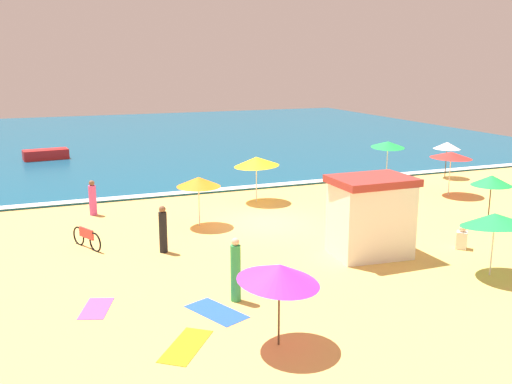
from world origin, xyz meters
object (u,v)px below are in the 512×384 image
lifeguard_cabana (371,216)px  beachgoer_0 (93,199)px  beach_umbrella_3 (492,180)px  beach_umbrella_0 (388,144)px  beach_umbrella_6 (495,219)px  beach_umbrella_7 (199,182)px  beachgoer_7 (462,238)px  beach_umbrella_2 (256,161)px  beachgoer_5 (236,271)px  beachgoer_4 (163,230)px  beach_umbrella_1 (451,155)px  beach_tent (355,199)px  beach_umbrella_4 (447,146)px  parked_bicycle (87,238)px  small_boat_0 (46,154)px  beach_umbrella_5 (279,273)px

lifeguard_cabana → beachgoer_0: bearing=133.1°
beach_umbrella_3 → lifeguard_cabana: bearing=-167.3°
beach_umbrella_0 → beach_umbrella_6: bearing=-110.4°
beach_umbrella_7 → beachgoer_7: beach_umbrella_7 is taller
beach_umbrella_2 → beach_umbrella_7: bearing=-141.1°
beach_umbrella_3 → beachgoer_5: size_ratio=1.21×
beach_umbrella_3 → beachgoer_0: size_ratio=1.45×
beachgoer_0 → beachgoer_4: bearing=-73.7°
lifeguard_cabana → beach_umbrella_2: (-0.82, 8.60, 0.54)m
beach_umbrella_0 → beach_umbrella_2: 8.18m
beach_umbrella_1 → beach_umbrella_7: beach_umbrella_1 is taller
beach_umbrella_0 → beach_tent: bearing=-135.1°
beach_tent → beach_umbrella_6: bearing=-88.7°
beach_umbrella_4 → beachgoer_4: (-18.00, -7.07, -1.04)m
parked_bicycle → lifeguard_cabana: bearing=-25.7°
beach_umbrella_0 → beach_umbrella_6: size_ratio=1.04×
beachgoer_0 → beach_umbrella_0: bearing=3.0°
beachgoer_7 → small_boat_0: (-13.28, 24.99, 0.05)m
beach_umbrella_3 → beach_umbrella_6: (-4.18, -4.57, -0.02)m
beach_umbrella_1 → beach_umbrella_3: bearing=-112.3°
beach_umbrella_2 → beachgoer_5: size_ratio=1.28×
beachgoer_0 → beach_tent: bearing=-21.1°
beachgoer_5 → beach_umbrella_0: bearing=42.3°
beach_tent → small_boat_0: (-12.14, 19.54, -0.24)m
beach_umbrella_0 → beach_umbrella_4: bearing=2.8°
beach_umbrella_1 → beach_umbrella_5: (-14.19, -11.12, -0.22)m
parked_bicycle → small_boat_0: size_ratio=0.56×
beach_umbrella_0 → beach_umbrella_1: (1.39, -3.41, -0.14)m
beachgoer_0 → beachgoer_5: bearing=-75.9°
beach_umbrella_6 → beachgoer_4: bearing=146.7°
beach_umbrella_5 → beachgoer_7: beach_umbrella_5 is taller
beachgoer_7 → small_boat_0: beachgoer_7 is taller
beach_umbrella_2 → beachgoer_5: (-4.79, -10.58, -1.05)m
beach_umbrella_5 → beach_tent: 12.44m
beach_umbrella_5 → small_boat_0: bearing=98.4°
lifeguard_cabana → beachgoer_4: bearing=156.3°
beachgoer_0 → beachgoer_7: (11.81, -9.57, -0.35)m
beach_umbrella_3 → parked_bicycle: (-15.73, 2.85, -1.46)m
beach_umbrella_3 → small_boat_0: size_ratio=0.75×
beach_umbrella_6 → beach_tent: 7.98m
beach_umbrella_6 → beachgoer_4: (-9.08, 5.96, -1.01)m
lifeguard_cabana → beachgoer_4: 7.21m
lifeguard_cabana → beach_umbrella_3: lifeguard_cabana is taller
beach_tent → beach_umbrella_5: bearing=-129.2°
beachgoer_5 → beachgoer_7: bearing=8.5°
parked_bicycle → beachgoer_0: (0.70, 4.58, 0.35)m
beach_umbrella_6 → beach_tent: bearing=91.3°
beachgoer_7 → beach_umbrella_0: bearing=69.9°
beachgoer_4 → beach_umbrella_4: bearing=21.5°
beachgoer_4 → beachgoer_5: (0.97, -4.87, 0.07)m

